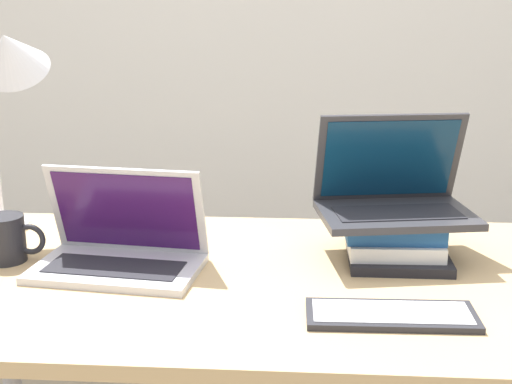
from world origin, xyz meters
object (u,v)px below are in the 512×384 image
laptop_on_books (394,195)px  laptop_left (120,249)px  desk_lamp (8,76)px  wireless_keyboard (391,315)px  mug (6,239)px  book_stack (393,237)px

laptop_on_books → laptop_left: bearing=-167.8°
laptop_left → desk_lamp: desk_lamp is taller
wireless_keyboard → desk_lamp: desk_lamp is taller
laptop_left → mug: size_ratio=2.71×
book_stack → laptop_left: bearing=-169.0°
laptop_on_books → desk_lamp: 0.93m
wireless_keyboard → laptop_on_books: bearing=83.8°
wireless_keyboard → mug: mug is taller
laptop_on_books → wireless_keyboard: bearing=-96.2°
desk_lamp → wireless_keyboard: bearing=-26.5°
book_stack → laptop_on_books: laptop_on_books is taller
wireless_keyboard → desk_lamp: bearing=153.5°
laptop_on_books → mug: bearing=-173.2°
laptop_left → mug: 0.26m
laptop_left → desk_lamp: bearing=144.4°
laptop_on_books → book_stack: bearing=-81.2°
laptop_left → wireless_keyboard: 0.59m
wireless_keyboard → desk_lamp: size_ratio=0.59×
mug → laptop_left: bearing=-5.8°
mug → wireless_keyboard: bearing=-16.2°
book_stack → desk_lamp: size_ratio=0.46×
laptop_left → book_stack: size_ratio=1.51×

